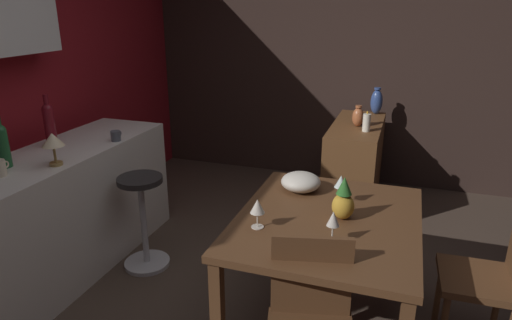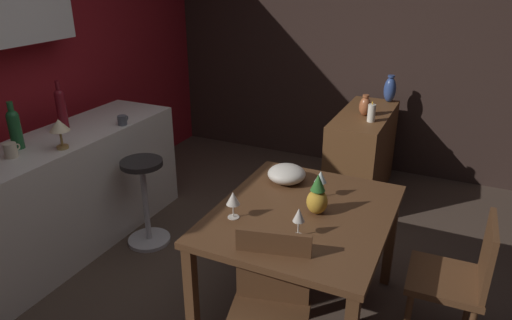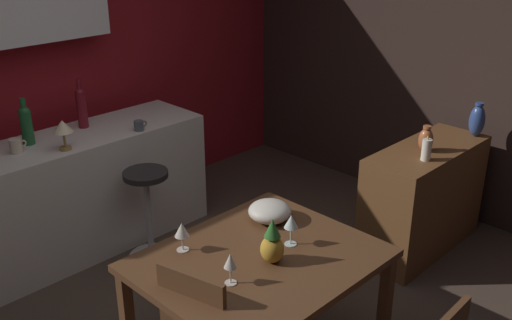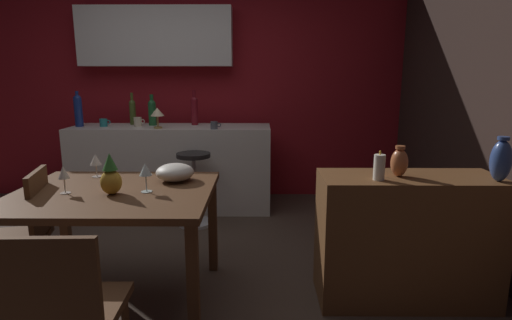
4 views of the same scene
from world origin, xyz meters
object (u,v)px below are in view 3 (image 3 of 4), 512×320
bar_stool (149,213)px  wine_bottle_ruby (81,105)px  wine_glass_center (182,230)px  dining_table (259,271)px  fruit_bowl (270,211)px  wine_bottle_green (26,123)px  cup_cream (16,146)px  cup_slate (139,126)px  sideboard_cabinet (423,198)px  wine_glass_left (230,262)px  pillar_candle_tall (426,150)px  vase_ceramic_blue (477,120)px  vase_copper (426,139)px  wine_glass_right (291,222)px  counter_lamp (63,128)px  pineapple_centerpiece (272,244)px

bar_stool → wine_bottle_ruby: wine_bottle_ruby is taller
wine_glass_center → dining_table: bearing=-55.1°
dining_table → fruit_bowl: (0.33, 0.24, 0.14)m
wine_bottle_ruby → wine_bottle_green: bearing=-175.0°
dining_table → fruit_bowl: size_ratio=4.76×
cup_cream → fruit_bowl: bearing=-66.3°
dining_table → cup_slate: size_ratio=11.17×
bar_stool → wine_bottle_ruby: (-0.08, 0.65, 0.69)m
fruit_bowl → wine_bottle_green: wine_bottle_green is taller
wine_bottle_ruby → sideboard_cabinet: bearing=-50.2°
wine_glass_left → fruit_bowl: 0.67m
pillar_candle_tall → dining_table: bearing=178.6°
dining_table → sideboard_cabinet: size_ratio=1.08×
wine_glass_left → pillar_candle_tall: bearing=0.8°
fruit_bowl → pillar_candle_tall: pillar_candle_tall is taller
bar_stool → vase_ceramic_blue: vase_ceramic_blue is taller
vase_copper → cup_cream: bearing=139.3°
vase_ceramic_blue → wine_glass_right: bearing=179.1°
counter_lamp → vase_ceramic_blue: counter_lamp is taller
cup_cream → vase_ceramic_blue: vase_ceramic_blue is taller
wine_glass_right → fruit_bowl: 0.30m
wine_glass_right → vase_ceramic_blue: bearing=-0.9°
vase_ceramic_blue → wine_glass_center: bearing=171.0°
cup_slate → cup_cream: 0.86m
wine_bottle_green → cup_slate: bearing=-24.4°
wine_glass_center → bar_stool: bearing=64.5°
wine_glass_left → wine_glass_right: (0.47, 0.03, 0.01)m
wine_glass_center → counter_lamp: counter_lamp is taller
wine_glass_center → vase_copper: (1.98, -0.29, 0.05)m
wine_glass_center → cup_cream: bearing=96.0°
cup_cream → dining_table: bearing=-78.1°
counter_lamp → pillar_candle_tall: size_ratio=1.18×
pillar_candle_tall → wine_bottle_ruby: bearing=124.4°
wine_bottle_ruby → vase_copper: (1.56, -1.98, -0.16)m
cup_cream → counter_lamp: bearing=-35.5°
vase_copper → sideboard_cabinet: bearing=5.3°
wine_glass_left → dining_table: bearing=13.9°
pillar_candle_tall → vase_ceramic_blue: (0.69, -0.02, 0.05)m
wine_glass_right → pineapple_centerpiece: (-0.19, -0.04, -0.03)m
fruit_bowl → sideboard_cabinet: bearing=-6.8°
bar_stool → cup_cream: bearing=142.4°
sideboard_cabinet → wine_glass_center: wine_glass_center is taller
fruit_bowl → wine_glass_left: bearing=-153.0°
dining_table → fruit_bowl: 0.43m
bar_stool → fruit_bowl: 1.22m
wine_glass_right → counter_lamp: counter_lamp is taller
wine_glass_center → counter_lamp: (0.09, 1.37, 0.20)m
wine_glass_center → pillar_candle_tall: bearing=-11.6°
dining_table → cup_cream: 1.96m
sideboard_cabinet → fruit_bowl: fruit_bowl is taller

